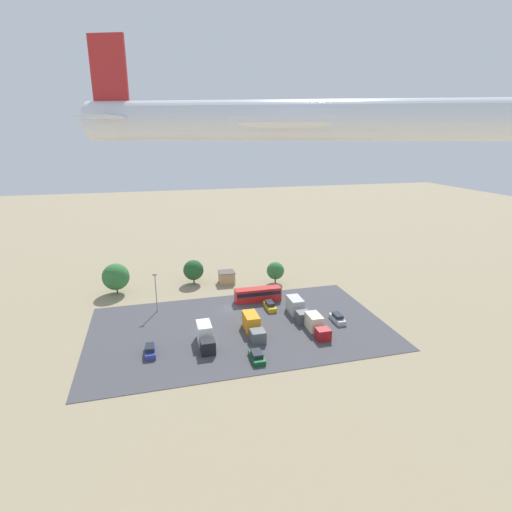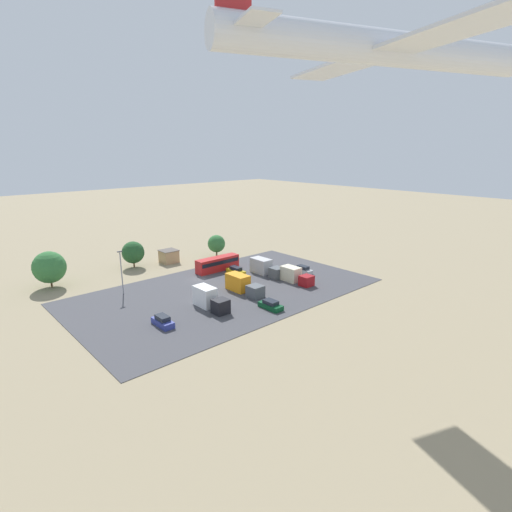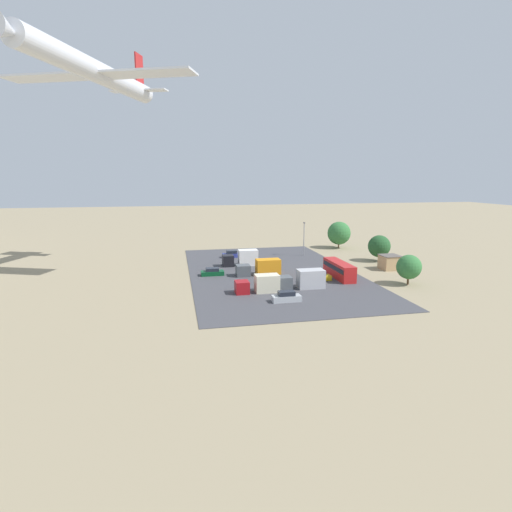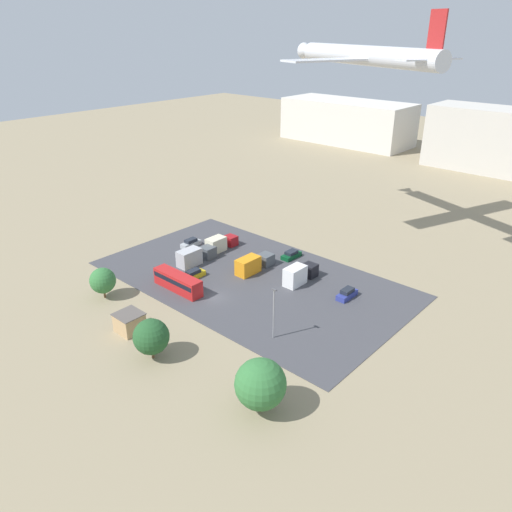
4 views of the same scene
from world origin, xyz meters
name	(u,v)px [view 1 (image 1 of 4)]	position (x,y,z in m)	size (l,w,h in m)	color
ground_plane	(230,309)	(0.00, 0.00, 0.00)	(400.00, 400.00, 0.00)	gray
parking_lot_surface	(240,328)	(0.00, 9.28, 0.04)	(56.48, 32.81, 0.08)	#424247
shed_building	(227,277)	(-2.19, -15.63, 1.52)	(3.91, 3.83, 3.02)	tan
bus	(258,294)	(-6.75, -2.37, 1.71)	(10.33, 2.53, 3.02)	red
parked_car_0	(257,356)	(-0.22, 21.30, 0.69)	(1.94, 4.45, 1.47)	#0C4723
parked_car_1	(270,306)	(-8.12, 2.34, 0.75)	(1.72, 4.77, 1.60)	gold
parked_car_2	(337,318)	(-19.39, 11.68, 0.76)	(1.70, 4.50, 1.64)	#ADB2B7
parked_car_3	(150,351)	(16.78, 15.06, 0.77)	(1.73, 4.37, 1.65)	navy
parked_truck_0	(253,326)	(-1.96, 11.90, 1.50)	(2.55, 8.70, 3.11)	#4C5156
parked_truck_1	(297,308)	(-12.70, 6.81, 1.55)	(2.59, 8.44, 3.22)	#4C5156
parked_truck_2	(316,325)	(-13.61, 14.63, 1.43)	(2.47, 7.35, 2.95)	maroon
parked_truck_3	(205,336)	(7.29, 14.05, 1.65)	(2.47, 7.65, 3.44)	black
tree_near_shed	(275,271)	(-14.01, -12.49, 3.26)	(4.38, 4.38, 5.46)	brown
tree_apron_mid	(193,270)	(5.84, -17.47, 3.50)	(5.04, 5.04, 6.02)	brown
tree_apron_far	(116,277)	(24.05, -15.43, 4.10)	(6.22, 6.22, 7.22)	brown
light_pole_lot_centre	(156,291)	(15.19, -2.52, 4.62)	(0.90, 0.28, 8.21)	gray
airplane	(302,120)	(0.60, 40.86, 36.93)	(40.63, 34.74, 9.52)	silver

